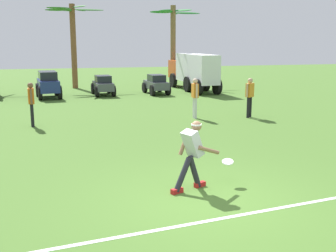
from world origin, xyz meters
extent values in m
plane|color=#476F2A|center=(0.00, 0.00, 0.00)|extent=(80.00, 80.00, 0.00)
cube|color=white|center=(0.00, -0.80, 0.00)|extent=(24.68, 3.64, 0.01)
cylinder|color=#23232D|center=(-0.03, 0.76, 0.36)|extent=(0.37, 0.25, 0.72)
cube|color=red|center=(0.11, 0.83, 0.05)|extent=(0.28, 0.20, 0.10)
cylinder|color=#23232D|center=(-0.32, 0.64, 0.36)|extent=(0.45, 0.29, 0.69)
cube|color=red|center=(-0.45, 0.57, 0.05)|extent=(0.28, 0.20, 0.10)
cube|color=silver|center=(-0.09, 0.74, 0.97)|extent=(0.49, 0.47, 0.58)
sphere|color=#936B4C|center=(0.01, 0.78, 1.32)|extent=(0.28, 0.28, 0.21)
cylinder|color=white|center=(0.01, 0.78, 1.35)|extent=(0.28, 0.28, 0.03)
cylinder|color=#936B4C|center=(0.24, 0.69, 0.82)|extent=(0.56, 0.31, 0.27)
cylinder|color=#936B4C|center=(-0.21, 0.90, 0.94)|extent=(0.29, 0.19, 0.49)
cylinder|color=white|center=(0.75, 0.89, 0.48)|extent=(0.32, 0.32, 0.09)
cylinder|color=black|center=(-3.65, 8.17, 0.41)|extent=(0.12, 0.12, 0.82)
cylinder|color=black|center=(-3.67, 8.35, 0.41)|extent=(0.12, 0.12, 0.82)
cube|color=orange|center=(-3.66, 8.26, 1.09)|extent=(0.23, 0.36, 0.54)
cylinder|color=brown|center=(-3.64, 8.05, 1.10)|extent=(0.08, 0.08, 0.52)
cylinder|color=brown|center=(-3.68, 8.47, 1.10)|extent=(0.08, 0.08, 0.52)
sphere|color=brown|center=(-3.66, 8.26, 1.46)|extent=(0.22, 0.22, 0.20)
cylinder|color=black|center=(4.49, 7.95, 0.41)|extent=(0.15, 0.15, 0.82)
cylinder|color=black|center=(4.63, 8.06, 0.41)|extent=(0.15, 0.15, 0.82)
cube|color=orange|center=(4.56, 8.01, 1.09)|extent=(0.39, 0.36, 0.54)
cylinder|color=tan|center=(4.39, 7.88, 1.10)|extent=(0.10, 0.10, 0.52)
cylinder|color=tan|center=(4.73, 8.13, 1.10)|extent=(0.10, 0.10, 0.52)
sphere|color=tan|center=(4.56, 8.01, 1.46)|extent=(0.28, 0.28, 0.20)
cylinder|color=silver|center=(2.43, 8.29, 0.41)|extent=(0.11, 0.11, 0.82)
cylinder|color=silver|center=(2.42, 8.47, 0.41)|extent=(0.11, 0.11, 0.82)
cube|color=orange|center=(2.42, 8.38, 1.09)|extent=(0.20, 0.34, 0.54)
cylinder|color=beige|center=(2.43, 8.17, 1.10)|extent=(0.07, 0.07, 0.52)
cylinder|color=beige|center=(2.42, 8.59, 1.10)|extent=(0.07, 0.07, 0.52)
sphere|color=beige|center=(2.42, 8.38, 1.46)|extent=(0.20, 0.20, 0.20)
cube|color=navy|center=(-3.28, 15.93, 0.66)|extent=(1.25, 2.45, 0.60)
cube|color=#1E232B|center=(-3.29, 15.98, 1.18)|extent=(1.04, 1.64, 0.44)
cylinder|color=black|center=(-3.86, 16.65, 0.36)|extent=(0.26, 0.74, 0.72)
cylinder|color=black|center=(-2.89, 16.76, 0.36)|extent=(0.26, 0.74, 0.72)
cylinder|color=black|center=(-3.68, 15.10, 0.36)|extent=(0.26, 0.74, 0.72)
cylinder|color=black|center=(-2.70, 15.22, 0.36)|extent=(0.26, 0.74, 0.72)
cube|color=#474C51|center=(-0.37, 16.36, 0.51)|extent=(1.03, 2.25, 0.42)
cube|color=#1E232B|center=(-0.36, 16.26, 0.91)|extent=(0.86, 1.15, 0.38)
cylinder|color=black|center=(-0.86, 17.10, 0.30)|extent=(0.22, 0.61, 0.60)
cylinder|color=black|center=(0.04, 17.16, 0.30)|extent=(0.22, 0.61, 0.60)
cylinder|color=black|center=(-0.77, 15.57, 0.30)|extent=(0.22, 0.61, 0.60)
cylinder|color=black|center=(0.13, 15.62, 0.30)|extent=(0.22, 0.61, 0.60)
cube|color=#474C51|center=(2.61, 16.17, 0.51)|extent=(1.09, 2.27, 0.42)
cube|color=#1E232B|center=(2.62, 16.07, 0.91)|extent=(0.88, 1.16, 0.38)
cylinder|color=black|center=(2.10, 16.90, 0.30)|extent=(0.23, 0.61, 0.60)
cylinder|color=black|center=(2.99, 16.98, 0.30)|extent=(0.23, 0.61, 0.60)
cylinder|color=black|center=(2.23, 15.36, 0.30)|extent=(0.23, 0.61, 0.60)
cylinder|color=black|center=(3.13, 15.44, 0.30)|extent=(0.23, 0.61, 0.60)
cube|color=#CC4C19|center=(5.01, 19.67, 1.12)|extent=(1.17, 1.77, 1.15)
cube|color=white|center=(5.22, 16.73, 1.38)|extent=(1.45, 4.27, 1.65)
cylinder|color=black|center=(4.46, 19.29, 0.45)|extent=(0.30, 0.92, 0.90)
cylinder|color=black|center=(5.61, 19.38, 0.45)|extent=(0.30, 0.92, 0.90)
cylinder|color=black|center=(4.65, 16.69, 0.45)|extent=(0.30, 0.92, 0.90)
cylinder|color=black|center=(5.80, 16.77, 0.45)|extent=(0.30, 0.92, 0.90)
cylinder|color=black|center=(4.77, 15.04, 0.45)|extent=(0.30, 0.92, 0.90)
cylinder|color=black|center=(5.91, 15.13, 0.45)|extent=(0.30, 0.92, 0.90)
cylinder|color=brown|center=(-1.74, 20.30, 2.60)|extent=(0.35, 0.35, 5.20)
ellipsoid|color=#35722F|center=(-0.75, 20.40, 4.86)|extent=(2.01, 0.46, 0.16)
ellipsoid|color=#35722F|center=(-1.29, 21.00, 4.89)|extent=(1.12, 1.54, 0.16)
ellipsoid|color=#35722F|center=(-2.01, 21.04, 4.89)|extent=(0.77, 1.57, 0.17)
ellipsoid|color=#35722F|center=(-2.56, 20.57, 4.84)|extent=(1.71, 0.77, 0.17)
ellipsoid|color=#35722F|center=(-2.51, 20.08, 4.92)|extent=(1.59, 0.68, 0.16)
ellipsoid|color=#35722F|center=(-2.00, 19.63, 4.79)|extent=(0.73, 1.44, 0.20)
ellipsoid|color=#35722F|center=(-1.35, 19.66, 5.00)|extent=(1.01, 1.41, 0.14)
cylinder|color=brown|center=(4.82, 20.73, 2.63)|extent=(0.35, 0.35, 5.27)
ellipsoid|color=#287D32|center=(5.79, 20.82, 4.78)|extent=(1.96, 0.43, 0.19)
ellipsoid|color=#287D32|center=(5.15, 21.49, 4.82)|extent=(0.88, 1.62, 0.20)
ellipsoid|color=#287D32|center=(4.46, 21.34, 4.96)|extent=(0.94, 1.35, 0.18)
ellipsoid|color=#287D32|center=(4.05, 20.83, 4.83)|extent=(1.58, 0.44, 0.20)
ellipsoid|color=#287D32|center=(4.32, 20.11, 4.83)|extent=(1.20, 1.39, 0.20)
ellipsoid|color=#287D32|center=(5.30, 20.16, 4.91)|extent=(1.14, 1.30, 0.19)
camera|label=1|loc=(-2.60, -7.14, 3.02)|focal=45.00mm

